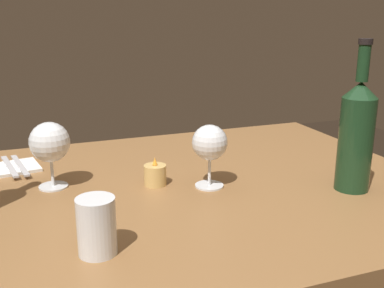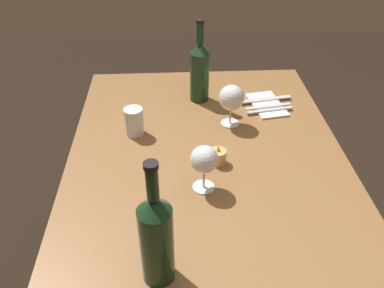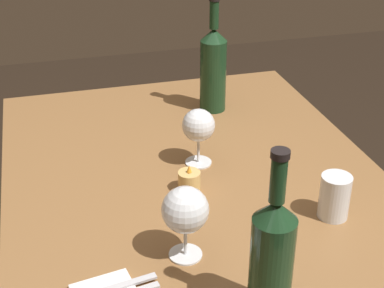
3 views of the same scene
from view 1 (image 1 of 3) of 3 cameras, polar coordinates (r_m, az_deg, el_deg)
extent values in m
cube|color=olive|center=(1.08, -4.00, -6.40)|extent=(1.30, 0.90, 0.04)
cylinder|color=brown|center=(1.77, 11.05, -10.38)|extent=(0.06, 0.06, 0.70)
cylinder|color=white|center=(1.09, 2.11, -5.07)|extent=(0.07, 0.07, 0.00)
cylinder|color=white|center=(1.07, 2.13, -3.27)|extent=(0.01, 0.01, 0.07)
sphere|color=white|center=(1.05, 2.17, 0.18)|extent=(0.08, 0.08, 0.08)
cylinder|color=#510A14|center=(1.05, 2.17, 0.18)|extent=(0.06, 0.06, 0.03)
cylinder|color=white|center=(1.13, -16.50, -4.96)|extent=(0.07, 0.07, 0.00)
cylinder|color=white|center=(1.12, -16.65, -3.27)|extent=(0.01, 0.01, 0.07)
sphere|color=white|center=(1.09, -16.94, 0.22)|extent=(0.09, 0.09, 0.09)
cylinder|color=#510A14|center=(1.10, -16.92, 0.00)|extent=(0.07, 0.07, 0.02)
cylinder|color=#19381E|center=(1.10, 19.25, -0.06)|extent=(0.08, 0.08, 0.21)
cone|color=#19381E|center=(1.07, 19.85, 6.24)|extent=(0.08, 0.08, 0.03)
cylinder|color=#19381E|center=(1.07, 20.15, 9.22)|extent=(0.03, 0.03, 0.08)
cylinder|color=black|center=(1.06, 20.38, 11.62)|extent=(0.03, 0.03, 0.01)
cylinder|color=white|center=(0.80, -11.54, -9.77)|extent=(0.07, 0.07, 0.10)
cylinder|color=silver|center=(0.81, -11.43, -11.54)|extent=(0.06, 0.06, 0.04)
cylinder|color=#DBB266|center=(1.09, -4.47, -3.78)|extent=(0.05, 0.05, 0.05)
cylinder|color=white|center=(1.09, -4.47, -4.08)|extent=(0.04, 0.04, 0.03)
cone|color=#F99E2D|center=(1.08, -4.51, -2.09)|extent=(0.01, 0.01, 0.02)
cube|color=silver|center=(1.27, -21.33, -2.56)|extent=(0.04, 0.18, 0.00)
cube|color=silver|center=(1.27, -20.21, -2.45)|extent=(0.04, 0.18, 0.00)
camera|label=2|loc=(1.60, 39.91, 27.91)|focal=38.24mm
camera|label=3|loc=(1.56, -57.47, 21.98)|focal=54.85mm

